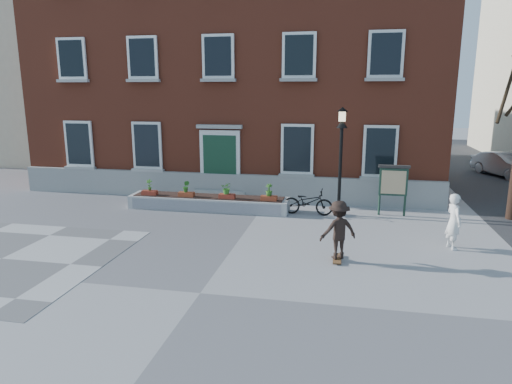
% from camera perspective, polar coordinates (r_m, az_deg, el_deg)
% --- Properties ---
extents(ground, '(100.00, 100.00, 0.00)m').
position_cam_1_polar(ground, '(10.69, -7.00, -12.44)').
color(ground, gray).
rests_on(ground, ground).
extents(checker_patch, '(6.00, 6.00, 0.01)m').
position_cam_1_polar(checker_patch, '(14.38, -29.20, -7.29)').
color(checker_patch, '#57575A').
rests_on(checker_patch, ground).
extents(distant_building, '(10.00, 12.00, 13.00)m').
position_cam_1_polar(distant_building, '(36.07, -25.50, 14.63)').
color(distant_building, '#BCB597').
rests_on(distant_building, ground).
extents(bicycle, '(1.86, 0.72, 0.97)m').
position_cam_1_polar(bicycle, '(16.89, 6.50, -1.24)').
color(bicycle, black).
rests_on(bicycle, ground).
extents(parked_car, '(2.76, 4.09, 1.28)m').
position_cam_1_polar(parked_car, '(27.57, 28.68, 3.02)').
color(parked_car, '#A5A8AA').
rests_on(parked_car, ground).
extents(bystander, '(0.56, 0.69, 1.63)m').
position_cam_1_polar(bystander, '(14.33, 23.47, -3.38)').
color(bystander, white).
rests_on(bystander, ground).
extents(brick_building, '(18.40, 10.85, 12.60)m').
position_cam_1_polar(brick_building, '(23.77, -1.27, 16.97)').
color(brick_building, brown).
rests_on(brick_building, ground).
extents(planter_assembly, '(6.20, 1.12, 1.15)m').
position_cam_1_polar(planter_assembly, '(17.63, -5.92, -1.22)').
color(planter_assembly, '#B8B7B3').
rests_on(planter_assembly, ground).
extents(lamp_post, '(0.40, 0.40, 3.93)m').
position_cam_1_polar(lamp_post, '(16.64, 10.58, 5.62)').
color(lamp_post, black).
rests_on(lamp_post, ground).
extents(notice_board, '(1.10, 0.16, 1.87)m').
position_cam_1_polar(notice_board, '(17.24, 16.80, 1.24)').
color(notice_board, '#183023').
rests_on(notice_board, ground).
extents(skateboarder, '(1.18, 0.98, 1.66)m').
position_cam_1_polar(skateboarder, '(12.39, 10.26, -4.69)').
color(skateboarder, brown).
rests_on(skateboarder, ground).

